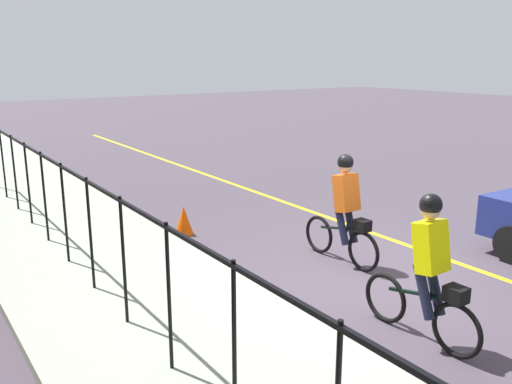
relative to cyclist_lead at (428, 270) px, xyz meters
The scene contains 7 objects.
ground_plane 2.24m from the cyclist_lead, 27.51° to the right, with size 80.00×80.00×0.00m, color #443B46.
lane_line_centre 3.26m from the cyclist_lead, 54.48° to the right, with size 36.00×0.12×0.01m, color yellow.
sidewalk 3.17m from the cyclist_lead, 53.47° to the left, with size 40.00×3.20×0.15m, color gray.
iron_fence 4.03m from the cyclist_lead, 45.37° to the left, with size 16.21×0.04×1.60m.
cyclist_lead is the anchor object (origin of this frame).
cyclist_follow 2.63m from the cyclist_lead, 22.11° to the right, with size 1.71×0.37×1.83m.
traffic_cone_near 5.34m from the cyclist_lead, ahead, with size 0.36×0.36×0.55m, color #F64E04.
Camera 1 is at (-5.59, 5.97, 3.33)m, focal length 38.27 mm.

